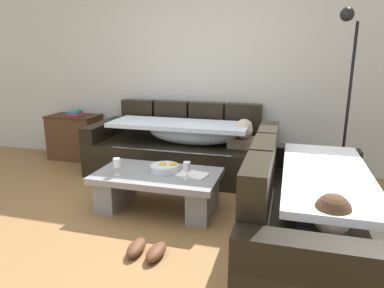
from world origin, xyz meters
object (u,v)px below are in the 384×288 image
(coffee_table, at_px, (158,186))
(side_cabinet, at_px, (75,137))
(couch_along_wall, at_px, (184,149))
(wine_glass_near_left, at_px, (117,164))
(floor_lamp, at_px, (345,91))
(book_stack_on_cabinet, at_px, (76,113))
(fruit_bowl, at_px, (165,168))
(open_magazine, at_px, (192,174))
(wine_glass_near_right, at_px, (187,167))
(pair_of_shoes, at_px, (146,250))
(couch_near_window, at_px, (309,215))

(coffee_table, distance_m, side_cabinet, 2.22)
(couch_along_wall, relative_size, coffee_table, 1.92)
(wine_glass_near_left, relative_size, side_cabinet, 0.23)
(coffee_table, xyz_separation_m, side_cabinet, (-1.79, 1.31, 0.08))
(wine_glass_near_left, relative_size, floor_lamp, 0.09)
(side_cabinet, distance_m, book_stack_on_cabinet, 0.36)
(fruit_bowl, bearing_deg, open_magazine, -3.90)
(wine_glass_near_right, height_order, open_magazine, wine_glass_near_right)
(floor_lamp, distance_m, pair_of_shoes, 2.63)
(wine_glass_near_right, bearing_deg, wine_glass_near_left, -173.75)
(couch_along_wall, xyz_separation_m, book_stack_on_cabinet, (-1.69, 0.23, 0.34))
(wine_glass_near_left, relative_size, open_magazine, 0.59)
(couch_along_wall, distance_m, pair_of_shoes, 1.92)
(fruit_bowl, xyz_separation_m, floor_lamp, (1.69, 1.00, 0.70))
(wine_glass_near_right, height_order, pair_of_shoes, wine_glass_near_right)
(wine_glass_near_left, xyz_separation_m, pair_of_shoes, (0.55, -0.63, -0.45))
(coffee_table, distance_m, wine_glass_near_left, 0.46)
(couch_along_wall, distance_m, fruit_bowl, 1.04)
(couch_near_window, distance_m, side_cabinet, 3.64)
(open_magazine, bearing_deg, wine_glass_near_right, -86.24)
(couch_near_window, distance_m, wine_glass_near_left, 1.76)
(coffee_table, height_order, open_magazine, open_magazine)
(wine_glass_near_right, height_order, book_stack_on_cabinet, book_stack_on_cabinet)
(fruit_bowl, height_order, floor_lamp, floor_lamp)
(fruit_bowl, height_order, wine_glass_near_right, wine_glass_near_right)
(couch_along_wall, xyz_separation_m, pair_of_shoes, (0.27, -1.88, -0.29))
(open_magazine, bearing_deg, pair_of_shoes, -88.42)
(fruit_bowl, relative_size, floor_lamp, 0.14)
(side_cabinet, xyz_separation_m, floor_lamp, (3.54, -0.26, 0.80))
(couch_near_window, relative_size, wine_glass_near_right, 12.03)
(book_stack_on_cabinet, height_order, pair_of_shoes, book_stack_on_cabinet)
(coffee_table, height_order, floor_lamp, floor_lamp)
(open_magazine, bearing_deg, side_cabinet, 159.90)
(wine_glass_near_right, bearing_deg, fruit_bowl, 151.79)
(coffee_table, relative_size, floor_lamp, 0.62)
(wine_glass_near_right, distance_m, floor_lamp, 1.92)
(couch_along_wall, height_order, wine_glass_near_right, couch_along_wall)
(couch_near_window, relative_size, coffee_table, 1.66)
(couch_near_window, bearing_deg, book_stack_on_cabinet, 60.47)
(couch_near_window, distance_m, wine_glass_near_right, 1.14)
(wine_glass_near_left, height_order, side_cabinet, side_cabinet)
(couch_along_wall, bearing_deg, open_magazine, -68.97)
(couch_near_window, distance_m, coffee_table, 1.47)
(coffee_table, bearing_deg, side_cabinet, 143.87)
(couch_near_window, bearing_deg, couch_along_wall, 43.01)
(couch_near_window, bearing_deg, fruit_bowl, 68.53)
(wine_glass_near_left, bearing_deg, fruit_bowl, 27.90)
(couch_near_window, relative_size, wine_glass_near_left, 12.03)
(couch_near_window, xyz_separation_m, floor_lamp, (0.36, 1.52, 0.78))
(couch_along_wall, height_order, couch_near_window, same)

